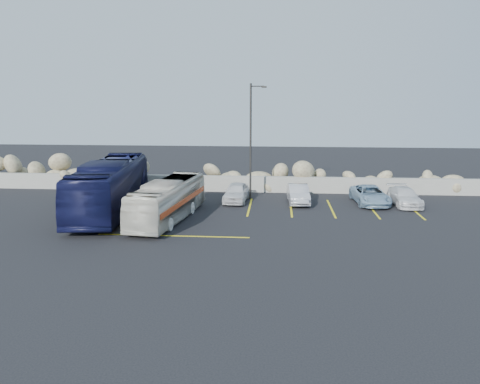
# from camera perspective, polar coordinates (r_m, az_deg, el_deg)

# --- Properties ---
(ground) EXTENTS (90.00, 90.00, 0.00)m
(ground) POSITION_cam_1_polar(r_m,az_deg,el_deg) (24.31, -5.96, -5.54)
(ground) COLOR black
(ground) RESTS_ON ground
(seawall) EXTENTS (60.00, 0.40, 1.20)m
(seawall) POSITION_cam_1_polar(r_m,az_deg,el_deg) (35.70, -2.50, 1.04)
(seawall) COLOR gray
(seawall) RESTS_ON ground
(riprap_pile) EXTENTS (54.00, 2.80, 2.60)m
(riprap_pile) POSITION_cam_1_polar(r_m,az_deg,el_deg) (36.75, -2.29, 2.45)
(riprap_pile) COLOR #897659
(riprap_pile) RESTS_ON ground
(parking_lines) EXTENTS (18.16, 9.36, 0.01)m
(parking_lines) POSITION_cam_1_polar(r_m,az_deg,el_deg) (29.28, 5.02, -2.54)
(parking_lines) COLOR yellow
(parking_lines) RESTS_ON ground
(lamppost) EXTENTS (1.14, 0.18, 8.00)m
(lamppost) POSITION_cam_1_polar(r_m,az_deg,el_deg) (32.50, 1.40, 6.58)
(lamppost) COLOR #2B2926
(lamppost) RESTS_ON ground
(vintage_bus) EXTENTS (3.05, 8.69, 2.37)m
(vintage_bus) POSITION_cam_1_polar(r_m,az_deg,el_deg) (27.64, -8.74, -0.97)
(vintage_bus) COLOR silver
(vintage_bus) RESTS_ON ground
(tour_coach) EXTENTS (4.01, 11.90, 3.25)m
(tour_coach) POSITION_cam_1_polar(r_m,az_deg,el_deg) (30.22, -15.53, 0.66)
(tour_coach) COLOR #0F1135
(tour_coach) RESTS_ON ground
(car_a) EXTENTS (1.77, 3.89, 1.29)m
(car_a) POSITION_cam_1_polar(r_m,az_deg,el_deg) (32.20, -0.46, -0.03)
(car_a) COLOR silver
(car_a) RESTS_ON ground
(car_b) EXTENTS (1.53, 3.85, 1.25)m
(car_b) POSITION_cam_1_polar(r_m,az_deg,el_deg) (32.00, 7.11, -0.24)
(car_b) COLOR #B7B7BC
(car_b) RESTS_ON ground
(car_c) EXTENTS (1.80, 4.05, 1.16)m
(car_c) POSITION_cam_1_polar(r_m,az_deg,el_deg) (33.01, 19.41, -0.53)
(car_c) COLOR silver
(car_c) RESTS_ON ground
(car_d) EXTENTS (2.33, 4.51, 1.22)m
(car_d) POSITION_cam_1_polar(r_m,az_deg,el_deg) (32.69, 15.57, -0.35)
(car_d) COLOR #82A2B9
(car_d) RESTS_ON ground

